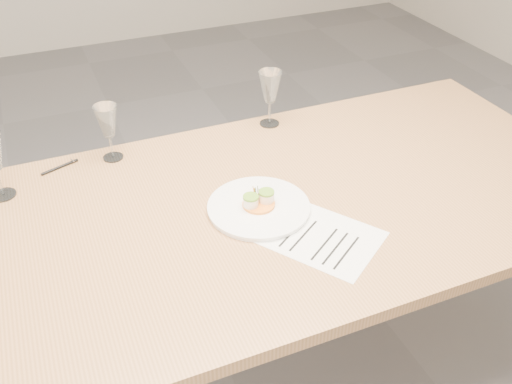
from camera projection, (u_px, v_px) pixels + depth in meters
name	position (u px, v px, depth m)	size (l,w,h in m)	color
ground	(231.00, 375.00, 2.08)	(7.00, 7.00, 0.00)	slate
dining_table	(225.00, 231.00, 1.68)	(2.40, 1.00, 0.75)	#B17D4D
dinner_plate	(259.00, 206.00, 1.65)	(0.30, 0.30, 0.08)	white
recipe_sheet	(321.00, 237.00, 1.56)	(0.37, 0.38, 0.00)	white
ballpoint_pen	(60.00, 167.00, 1.84)	(0.12, 0.05, 0.01)	black
wine_glass_2	(107.00, 122.00, 1.81)	(0.08, 0.08, 0.19)	white
wine_glass_3	(270.00, 88.00, 1.99)	(0.08, 0.08, 0.20)	white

